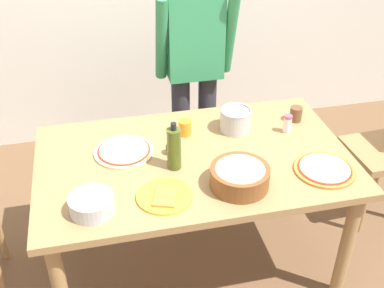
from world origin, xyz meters
name	(u,v)px	position (x,y,z in m)	size (l,w,h in m)	color
ground	(194,260)	(0.00, 0.00, 0.00)	(8.00, 8.00, 0.00)	brown
dining_table	(194,172)	(0.00, 0.00, 0.67)	(1.60, 0.96, 0.76)	#A37A4C
person_cook	(194,62)	(0.17, 0.76, 0.94)	(0.49, 0.25, 1.62)	#2D2D38
pizza_raw_on_board	(124,151)	(-0.35, 0.12, 0.77)	(0.31, 0.31, 0.02)	beige
pizza_cooked_on_tray	(325,169)	(0.60, -0.25, 0.77)	(0.30, 0.30, 0.02)	#C67A33
plate_with_slice	(165,196)	(-0.20, -0.28, 0.77)	(0.26, 0.26, 0.02)	gold
popcorn_bowl	(240,175)	(0.16, -0.27, 0.82)	(0.28, 0.28, 0.11)	brown
mixing_bowl_steel	(92,204)	(-0.53, -0.30, 0.80)	(0.20, 0.20, 0.08)	#B7B7BC
olive_oil_bottle	(174,148)	(-0.11, -0.06, 0.87)	(0.07, 0.07, 0.26)	#47561E
steel_pot	(235,120)	(0.28, 0.21, 0.83)	(0.17, 0.17, 0.13)	#B7B7BC
cup_orange	(184,128)	(0.00, 0.23, 0.80)	(0.07, 0.07, 0.09)	orange
cup_small_brown	(296,114)	(0.65, 0.23, 0.80)	(0.07, 0.07, 0.09)	brown
salt_shaker	(287,124)	(0.55, 0.12, 0.81)	(0.04, 0.04, 0.11)	white
avocado	(171,148)	(-0.11, 0.06, 0.80)	(0.06, 0.06, 0.07)	#2D4219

